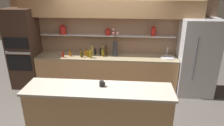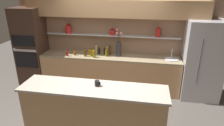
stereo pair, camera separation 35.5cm
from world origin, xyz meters
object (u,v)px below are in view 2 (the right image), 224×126
Objects in this scene: bottle_sauce_2 at (74,53)px; bottle_oil_8 at (85,53)px; sink_fixture at (172,59)px; bottle_spirit_6 at (110,51)px; bottle_oil_3 at (94,54)px; bottle_oil_5 at (91,53)px; refrigerator at (202,61)px; flower_vase at (119,48)px; bottle_spirit_0 at (96,50)px; bottle_sauce_9 at (99,51)px; bottle_oil_11 at (106,53)px; bottle_sauce_4 at (104,51)px; coffee_mug at (97,83)px; oven_tower at (31,47)px; bottle_sauce_7 at (67,53)px; bottle_spirit_10 at (107,50)px; bottle_sauce_1 at (90,52)px.

bottle_sauce_2 is 0.76× the size of bottle_oil_8.
sink_fixture is 1.28× the size of bottle_spirit_6.
bottle_oil_3 is 0.11m from bottle_oil_5.
flower_vase is at bearing 177.79° from refrigerator.
bottle_sauce_9 is at bearing 27.47° from bottle_spirit_0.
bottle_sauce_4 is at bearing 119.43° from bottle_oil_11.
bottle_sauce_9 is at bearing 176.57° from refrigerator.
flower_vase is 6.95× the size of coffee_mug.
bottle_oil_5 is at bearing -3.25° from oven_tower.
bottle_oil_11 is (0.22, -0.14, 0.01)m from bottle_sauce_9.
bottle_oil_11 is 1.81m from coffee_mug.
coffee_mug reaches higher than bottle_sauce_4.
bottle_sauce_2 is 2.03m from coffee_mug.
coffee_mug is at bearing -73.23° from bottle_oil_3.
bottle_sauce_2 is at bearing -179.19° from refrigerator.
flower_vase is at bearing 9.51° from bottle_sauce_7.
flower_vase is (-2.01, 0.08, 0.19)m from refrigerator.
bottle_oil_11 reaches higher than coffee_mug.
bottle_sauce_4 is 0.70× the size of bottle_spirit_10.
bottle_oil_8 is (-0.24, -0.20, -0.04)m from bottle_spirit_0.
bottle_sauce_9 is at bearing 102.42° from coffee_mug.
oven_tower is 8.38× the size of bottle_oil_3.
bottle_spirit_0 is at bearing 177.50° from refrigerator.
refrigerator is 3.15m from bottle_sauce_2.
bottle_sauce_9 is 0.26m from bottle_oil_11.
bottle_oil_11 is at bearing -119.57° from bottle_spirit_6.
coffee_mug is at bearing -139.71° from refrigerator.
refrigerator is at bearing -3.71° from bottle_sauce_4.
bottle_sauce_1 is (-2.07, -0.03, 0.06)m from sink_fixture.
bottle_sauce_1 is 0.26m from bottle_sauce_9.
refrigerator is 2.35m from bottle_spirit_10.
oven_tower reaches higher than bottle_sauce_7.
oven_tower is 2.01m from bottle_sauce_4.
refrigerator reaches higher than bottle_sauce_1.
bottle_spirit_6 is 2.62× the size of coffee_mug.
bottle_sauce_9 is (0.15, 0.21, -0.01)m from bottle_oil_5.
bottle_oil_5 is (-2.69, -0.06, 0.05)m from refrigerator.
bottle_sauce_1 is at bearing -0.78° from oven_tower.
bottle_sauce_4 and bottle_sauce_9 have the same top height.
coffee_mug is (1.20, -1.65, 0.07)m from bottle_sauce_7.
flower_vase is at bearing -22.15° from bottle_spirit_10.
bottle_oil_8 is (-2.15, -0.14, 0.06)m from sink_fixture.
bottle_oil_11 reaches higher than bottle_oil_5.
bottle_oil_5 reaches higher than coffee_mug.
sink_fixture is (1.32, -0.03, -0.21)m from flower_vase.
oven_tower is 10.88× the size of bottle_sauce_1.
refrigerator is 2.71× the size of flower_vase.
flower_vase is 0.42m from bottle_sauce_4.
bottle_oil_5 is at bearing -178.70° from refrigerator.
bottle_oil_8 is (0.30, -0.04, 0.02)m from bottle_sauce_2.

